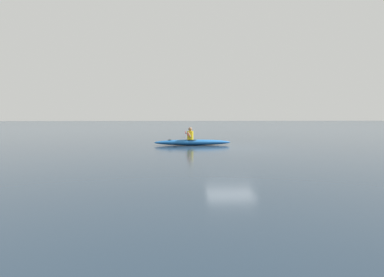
% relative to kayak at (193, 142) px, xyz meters
% --- Properties ---
extents(ground_plane, '(160.00, 160.00, 0.00)m').
position_rel_kayak_xyz_m(ground_plane, '(-1.90, 1.66, -0.16)').
color(ground_plane, '#1E2D3D').
extents(kayak, '(4.33, 0.76, 0.32)m').
position_rel_kayak_xyz_m(kayak, '(0.00, 0.00, 0.00)').
color(kayak, '#1959A5').
rests_on(kayak, ground).
extents(kayaker, '(0.43, 2.41, 0.70)m').
position_rel_kayak_xyz_m(kayaker, '(0.16, 0.00, 0.45)').
color(kayaker, yellow).
rests_on(kayaker, kayak).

